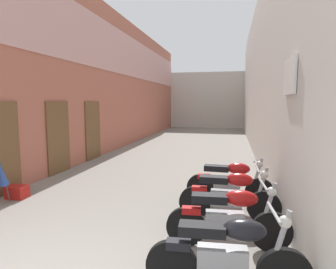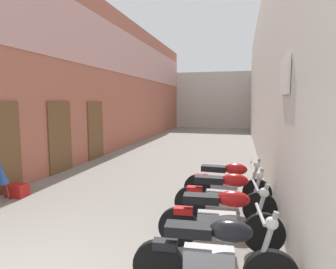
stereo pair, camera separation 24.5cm
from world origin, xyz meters
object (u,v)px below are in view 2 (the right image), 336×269
motorcycle_nearest (214,254)px  motorcycle_fourth (227,181)px  plastic_crate (17,190)px  motorcycle_second (221,217)px  motorcycle_third (225,195)px  umbrella_leaning (1,172)px

motorcycle_nearest → motorcycle_fourth: same height
motorcycle_fourth → plastic_crate: 4.81m
motorcycle_second → motorcycle_fourth: same height
motorcycle_nearest → motorcycle_second: bearing=90.0°
motorcycle_second → motorcycle_third: size_ratio=1.00×
motorcycle_second → motorcycle_fourth: 1.93m
plastic_crate → motorcycle_nearest: bearing=-25.5°
motorcycle_nearest → plastic_crate: motorcycle_nearest is taller
motorcycle_nearest → motorcycle_third: size_ratio=1.00×
plastic_crate → umbrella_leaning: umbrella_leaning is taller
motorcycle_second → umbrella_leaning: bearing=170.4°
motorcycle_third → umbrella_leaning: (-4.72, -0.24, 0.18)m
plastic_crate → umbrella_leaning: 0.68m
motorcycle_second → motorcycle_nearest: bearing=-90.0°
motorcycle_nearest → motorcycle_second: size_ratio=1.00×
motorcycle_second → umbrella_leaning: motorcycle_second is taller
plastic_crate → motorcycle_fourth: bearing=8.5°
motorcycle_second → umbrella_leaning: size_ratio=1.92×
motorcycle_nearest → plastic_crate: size_ratio=4.21×
motorcycle_fourth → plastic_crate: size_ratio=4.21×
plastic_crate → umbrella_leaning: size_ratio=0.46×
umbrella_leaning → plastic_crate: bearing=92.5°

